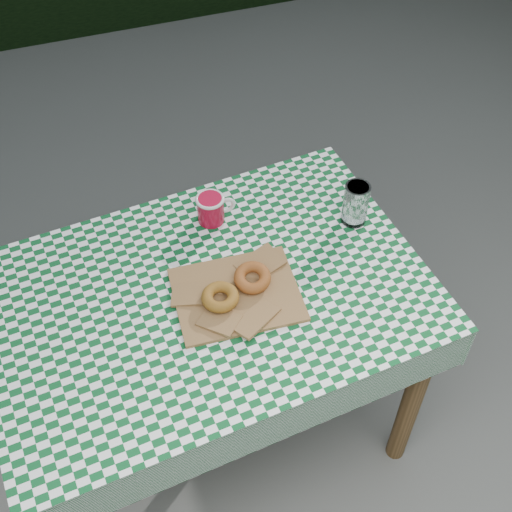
{
  "coord_description": "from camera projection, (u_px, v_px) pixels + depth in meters",
  "views": [
    {
      "loc": [
        -0.05,
        -0.89,
        2.17
      ],
      "look_at": [
        0.34,
        0.26,
        0.79
      ],
      "focal_mm": 48.02,
      "sensor_mm": 36.0,
      "label": 1
    }
  ],
  "objects": [
    {
      "name": "bagel_front",
      "position": [
        220.0,
        297.0,
        1.75
      ],
      "size": [
        0.11,
        0.11,
        0.03
      ],
      "primitive_type": "torus",
      "rotation": [
        0.0,
        0.0,
        -0.13
      ],
      "color": "brown",
      "rests_on": "paper_bag"
    },
    {
      "name": "drinking_glass",
      "position": [
        356.0,
        204.0,
        1.92
      ],
      "size": [
        0.09,
        0.09,
        0.13
      ],
      "primitive_type": "cylinder",
      "rotation": [
        0.0,
        0.0,
        -0.26
      ],
      "color": "silver",
      "rests_on": "tablecloth"
    },
    {
      "name": "paper_bag",
      "position": [
        237.0,
        294.0,
        1.78
      ],
      "size": [
        0.34,
        0.28,
        0.02
      ],
      "primitive_type": "cube",
      "rotation": [
        0.0,
        0.0,
        -0.06
      ],
      "color": "brown",
      "rests_on": "tablecloth"
    },
    {
      "name": "bagel_back",
      "position": [
        252.0,
        278.0,
        1.79
      ],
      "size": [
        0.13,
        0.13,
        0.03
      ],
      "primitive_type": "torus",
      "rotation": [
        0.0,
        0.0,
        -0.44
      ],
      "color": "brown",
      "rests_on": "paper_bag"
    },
    {
      "name": "table",
      "position": [
        213.0,
        371.0,
        2.08
      ],
      "size": [
        1.21,
        0.87,
        0.75
      ],
      "primitive_type": "cube",
      "rotation": [
        0.0,
        0.0,
        0.1
      ],
      "color": "#55391D",
      "rests_on": "ground"
    },
    {
      "name": "coffee_mug",
      "position": [
        211.0,
        209.0,
        1.94
      ],
      "size": [
        0.15,
        0.15,
        0.09
      ],
      "primitive_type": null,
      "rotation": [
        0.0,
        0.0,
        0.01
      ],
      "color": "#A30A26",
      "rests_on": "tablecloth"
    },
    {
      "name": "tablecloth",
      "position": [
        206.0,
        294.0,
        1.8
      ],
      "size": [
        1.23,
        0.89,
        0.01
      ],
      "primitive_type": "cube",
      "rotation": [
        0.0,
        0.0,
        0.1
      ],
      "color": "#0B4920",
      "rests_on": "table"
    },
    {
      "name": "ground",
      "position": [
        181.0,
        499.0,
        2.2
      ],
      "size": [
        60.0,
        60.0,
        0.0
      ],
      "primitive_type": "plane",
      "color": "#585752",
      "rests_on": "ground"
    }
  ]
}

